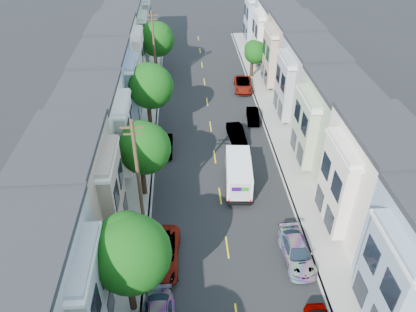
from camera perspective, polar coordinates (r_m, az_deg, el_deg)
ground at (r=31.43m, az=2.73°, el=-12.73°), size 160.00×160.00×0.00m
road_slab at (r=42.96m, az=0.64°, el=2.14°), size 12.00×70.00×0.02m
curb_left at (r=42.95m, az=-7.44°, el=1.91°), size 0.30×70.00×0.15m
curb_right at (r=43.74m, az=8.58°, el=2.47°), size 0.30×70.00×0.15m
sidewalk_left at (r=43.06m, az=-9.16°, el=1.84°), size 2.60×70.00×0.15m
sidewalk_right at (r=44.02m, az=10.23°, el=2.51°), size 2.60×70.00×0.15m
centerline at (r=42.96m, az=0.64°, el=2.13°), size 0.12×70.00×0.01m
townhouse_row_left at (r=43.67m, az=-14.12°, el=1.55°), size 5.00×70.00×8.50m
townhouse_row_right at (r=45.09m, az=14.93°, el=2.55°), size 5.00×70.00×8.50m
tree_b at (r=24.47m, az=-10.93°, el=-13.42°), size 4.70×4.70×7.53m
tree_c at (r=33.45m, az=-9.06°, el=1.05°), size 4.36×4.36×7.03m
tree_d at (r=42.53m, az=-8.18°, el=9.65°), size 4.70×4.70×7.73m
tree_e at (r=57.17m, az=-7.30°, el=15.96°), size 4.70×4.70×7.38m
tree_far_r at (r=56.63m, az=6.60°, el=14.25°), size 3.07×3.07×5.12m
utility_pole_near at (r=29.47m, az=-9.71°, el=-3.49°), size 1.60×0.26×10.00m
utility_pole_far at (r=52.39m, az=-7.53°, el=14.35°), size 1.60×0.26×10.00m
fedex_truck at (r=35.95m, az=4.31°, el=-2.36°), size 2.18×5.67×2.72m
lead_sedan at (r=42.85m, az=4.03°, el=3.05°), size 1.85×4.32×1.40m
parked_left_c at (r=30.09m, az=-6.60°, el=-13.61°), size 2.79×5.64×1.54m
parked_left_d at (r=41.20m, az=-6.00°, el=1.42°), size 1.41×3.92×1.30m
parked_right_b at (r=30.85m, az=12.37°, el=-13.03°), size 2.11×4.72×1.40m
parked_right_c at (r=46.62m, az=6.32°, el=5.59°), size 1.59×3.74×1.22m
parked_right_d at (r=53.88m, az=4.94°, el=9.95°), size 2.65×5.08×1.37m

